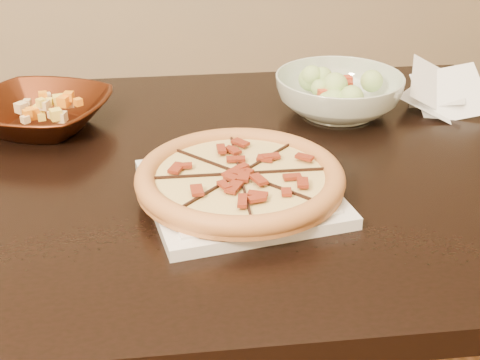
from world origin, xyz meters
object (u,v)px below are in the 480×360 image
at_px(pizza, 240,178).
at_px(plate, 240,192).
at_px(dining_table, 162,222).
at_px(salad_bowl, 339,95).
at_px(bronze_bowl, 41,114).

bearing_deg(pizza, plate, -43.34).
bearing_deg(pizza, dining_table, 132.30).
bearing_deg(plate, salad_bowl, 50.39).
height_order(dining_table, salad_bowl, salad_bowl).
distance_m(dining_table, pizza, 0.22).
bearing_deg(salad_bowl, dining_table, -154.77).
bearing_deg(dining_table, salad_bowl, 25.23).
xyz_separation_m(plate, bronze_bowl, (-0.31, 0.31, 0.02)).
distance_m(dining_table, plate, 0.20).
relative_size(plate, salad_bowl, 1.24).
relative_size(dining_table, pizza, 4.59).
relative_size(pizza, salad_bowl, 1.28).
relative_size(pizza, bronze_bowl, 1.28).
xyz_separation_m(plate, salad_bowl, (0.24, 0.29, 0.03)).
distance_m(bronze_bowl, salad_bowl, 0.55).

